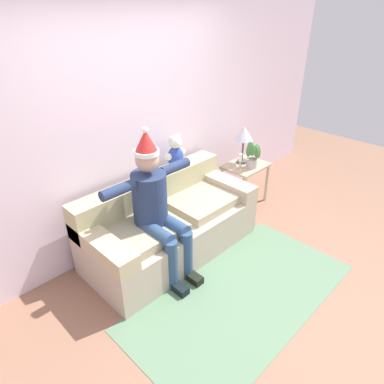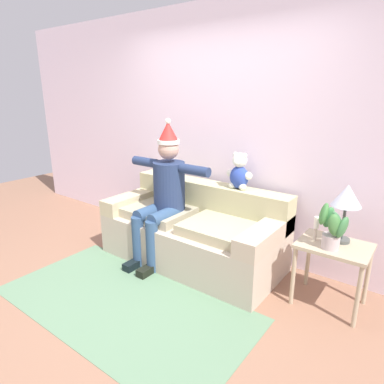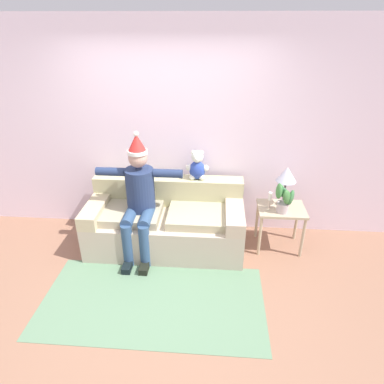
{
  "view_description": "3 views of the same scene",
  "coord_description": "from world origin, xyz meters",
  "px_view_note": "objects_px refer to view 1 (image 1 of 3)",
  "views": [
    {
      "loc": [
        -2.04,
        -1.36,
        2.48
      ],
      "look_at": [
        0.17,
        0.83,
        0.74
      ],
      "focal_mm": 32.12,
      "sensor_mm": 36.0,
      "label": 1
    },
    {
      "loc": [
        2.0,
        -1.69,
        1.8
      ],
      "look_at": [
        0.13,
        0.81,
        0.85
      ],
      "focal_mm": 31.44,
      "sensor_mm": 36.0,
      "label": 2
    },
    {
      "loc": [
        0.61,
        -2.59,
        2.63
      ],
      "look_at": [
        0.33,
        0.97,
        0.79
      ],
      "focal_mm": 31.66,
      "sensor_mm": 36.0,
      "label": 3
    }
  ],
  "objects_px": {
    "side_table": "(245,171)",
    "potted_plant": "(252,154)",
    "candle_tall": "(240,159)",
    "teddy_bear": "(175,153)",
    "table_lamp": "(244,135)",
    "person_seated": "(156,205)",
    "couch": "(169,224)"
  },
  "relations": [
    {
      "from": "person_seated",
      "to": "side_table",
      "type": "relative_size",
      "value": 2.68
    },
    {
      "from": "potted_plant",
      "to": "teddy_bear",
      "type": "bearing_deg",
      "value": 162.3
    },
    {
      "from": "couch",
      "to": "person_seated",
      "type": "height_order",
      "value": "person_seated"
    },
    {
      "from": "candle_tall",
      "to": "teddy_bear",
      "type": "bearing_deg",
      "value": 164.29
    },
    {
      "from": "couch",
      "to": "potted_plant",
      "type": "xyz_separation_m",
      "value": [
        1.41,
        -0.06,
        0.42
      ]
    },
    {
      "from": "teddy_bear",
      "to": "table_lamp",
      "type": "relative_size",
      "value": 0.76
    },
    {
      "from": "table_lamp",
      "to": "teddy_bear",
      "type": "bearing_deg",
      "value": 172.49
    },
    {
      "from": "teddy_bear",
      "to": "potted_plant",
      "type": "xyz_separation_m",
      "value": [
        1.04,
        -0.33,
        -0.23
      ]
    },
    {
      "from": "person_seated",
      "to": "candle_tall",
      "type": "bearing_deg",
      "value": 6.74
    },
    {
      "from": "potted_plant",
      "to": "person_seated",
      "type": "bearing_deg",
      "value": -176.5
    },
    {
      "from": "teddy_bear",
      "to": "potted_plant",
      "type": "bearing_deg",
      "value": -17.7
    },
    {
      "from": "couch",
      "to": "person_seated",
      "type": "bearing_deg",
      "value": -150.67
    },
    {
      "from": "potted_plant",
      "to": "candle_tall",
      "type": "xyz_separation_m",
      "value": [
        -0.14,
        0.08,
        -0.05
      ]
    },
    {
      "from": "side_table",
      "to": "teddy_bear",
      "type": "bearing_deg",
      "value": 167.62
    },
    {
      "from": "teddy_bear",
      "to": "potted_plant",
      "type": "height_order",
      "value": "teddy_bear"
    },
    {
      "from": "person_seated",
      "to": "potted_plant",
      "type": "bearing_deg",
      "value": 3.5
    },
    {
      "from": "teddy_bear",
      "to": "table_lamp",
      "type": "height_order",
      "value": "teddy_bear"
    },
    {
      "from": "candle_tall",
      "to": "person_seated",
      "type": "bearing_deg",
      "value": -173.26
    },
    {
      "from": "couch",
      "to": "table_lamp",
      "type": "bearing_deg",
      "value": 5.18
    },
    {
      "from": "couch",
      "to": "candle_tall",
      "type": "height_order",
      "value": "couch"
    },
    {
      "from": "side_table",
      "to": "potted_plant",
      "type": "height_order",
      "value": "potted_plant"
    },
    {
      "from": "teddy_bear",
      "to": "potted_plant",
      "type": "distance_m",
      "value": 1.11
    },
    {
      "from": "table_lamp",
      "to": "potted_plant",
      "type": "distance_m",
      "value": 0.28
    },
    {
      "from": "side_table",
      "to": "potted_plant",
      "type": "bearing_deg",
      "value": -98.8
    },
    {
      "from": "table_lamp",
      "to": "person_seated",
      "type": "bearing_deg",
      "value": -170.45
    },
    {
      "from": "side_table",
      "to": "potted_plant",
      "type": "relative_size",
      "value": 1.44
    },
    {
      "from": "couch",
      "to": "potted_plant",
      "type": "height_order",
      "value": "potted_plant"
    },
    {
      "from": "person_seated",
      "to": "candle_tall",
      "type": "xyz_separation_m",
      "value": [
        1.55,
        0.18,
        -0.07
      ]
    },
    {
      "from": "teddy_bear",
      "to": "couch",
      "type": "bearing_deg",
      "value": -143.83
    },
    {
      "from": "couch",
      "to": "side_table",
      "type": "height_order",
      "value": "couch"
    },
    {
      "from": "side_table",
      "to": "couch",
      "type": "bearing_deg",
      "value": -178.28
    },
    {
      "from": "potted_plant",
      "to": "candle_tall",
      "type": "height_order",
      "value": "potted_plant"
    }
  ]
}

